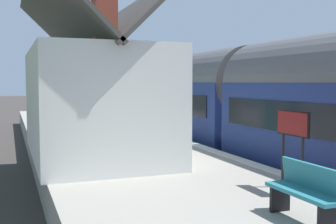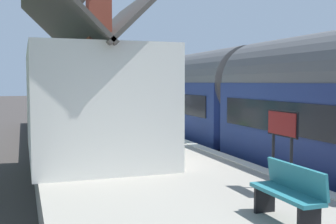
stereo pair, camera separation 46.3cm
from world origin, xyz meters
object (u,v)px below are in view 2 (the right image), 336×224
station_building (89,97)px  planter_edge_far (55,118)px  bench_near_building (99,111)px  lamp_post_platform (126,76)px  station_sign_board (282,130)px  planter_bench_left (162,132)px  planter_under_sign (119,115)px  planter_edge_near (108,112)px  bench_mid_platform (87,108)px  bench_by_lamp (289,192)px  train (322,113)px  planter_bench_right (54,111)px

station_building → planter_edge_far: size_ratio=8.61×
bench_near_building → planter_edge_far: (-3.32, 2.68, -0.04)m
lamp_post_platform → station_sign_board: bearing=178.5°
planter_bench_left → planter_under_sign: (7.88, -0.21, 0.03)m
planter_edge_near → lamp_post_platform: (-1.07, -0.78, 1.91)m
lamp_post_platform → planter_under_sign: bearing=56.5°
planter_under_sign → bench_mid_platform: bearing=10.7°
bench_mid_platform → lamp_post_platform: 5.73m
bench_mid_platform → planter_under_sign: bearing=-169.3°
bench_by_lamp → planter_bench_left: size_ratio=2.00×
bench_mid_platform → station_sign_board: size_ratio=0.90×
planter_edge_near → planter_under_sign: (-0.85, -0.44, -0.10)m
bench_by_lamp → planter_edge_far: bench_by_lamp is taller
station_sign_board → train: bearing=-50.5°
planter_edge_far → station_sign_board: bearing=-166.1°
lamp_post_platform → planter_edge_far: bearing=106.0°
bench_by_lamp → bench_near_building: 18.34m
bench_mid_platform → lamp_post_platform: (-5.24, -1.29, 1.94)m
planter_edge_near → planter_under_sign: planter_edge_near is taller
bench_by_lamp → bench_mid_platform: 21.32m
bench_by_lamp → bench_mid_platform: bearing=-0.2°
bench_near_building → train: bearing=-166.6°
planter_bench_right → station_sign_board: (-21.04, -2.86, 0.92)m
train → planter_under_sign: size_ratio=29.23×
train → planter_edge_far: train is taller
bench_mid_platform → planter_edge_far: size_ratio=1.70×
planter_bench_right → planter_under_sign: (-6.35, -2.89, 0.13)m
planter_edge_far → planter_bench_left: bearing=-154.5°
station_building → bench_by_lamp: station_building is taller
station_building → planter_bench_left: size_ratio=10.22×
station_building → planter_under_sign: 9.77m
bench_by_lamp → planter_bench_left: bench_by_lamp is taller
bench_mid_platform → planter_bench_right: bench_mid_platform is taller
bench_mid_platform → bench_near_building: bearing=-174.8°
planter_edge_far → planter_under_sign: bearing=-69.1°
bench_by_lamp → bench_near_building: same height
planter_under_sign → lamp_post_platform: (-0.22, -0.34, 2.02)m
bench_by_lamp → planter_bench_right: bench_by_lamp is taller
bench_by_lamp → planter_bench_right: bearing=4.8°
planter_bench_left → planter_edge_far: planter_edge_far is taller
bench_by_lamp → bench_mid_platform: same height
bench_mid_platform → planter_bench_right: 2.37m
bench_mid_platform → planter_under_sign: size_ratio=1.69×
station_building → planter_bench_right: (15.59, -0.02, -1.40)m
bench_mid_platform → planter_edge_far: (-6.30, 2.41, -0.04)m
planter_edge_near → station_sign_board: (-15.54, -0.40, 0.68)m
bench_mid_platform → planter_bench_left: size_ratio=2.02×
bench_mid_platform → planter_edge_far: bench_mid_platform is taller
station_sign_board → planter_bench_left: bearing=1.5°
planter_bench_right → lamp_post_platform: size_ratio=0.30×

